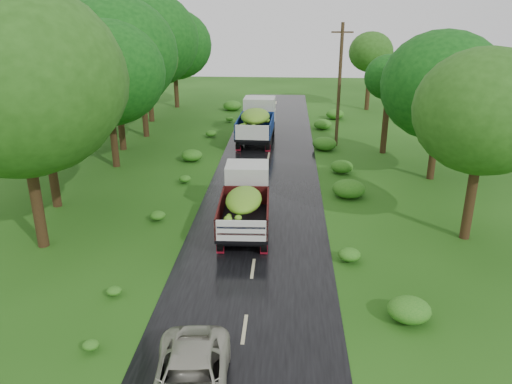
# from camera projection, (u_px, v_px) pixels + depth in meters

# --- Properties ---
(ground) EXTENTS (120.00, 120.00, 0.00)m
(ground) POSITION_uv_depth(u_px,v_px,m) (244.00, 329.00, 16.37)
(ground) COLOR #19430E
(ground) RESTS_ON ground
(road) EXTENTS (6.50, 80.00, 0.02)m
(road) POSITION_uv_depth(u_px,v_px,m) (255.00, 257.00, 21.03)
(road) COLOR black
(road) RESTS_ON ground
(road_lines) EXTENTS (0.12, 69.60, 0.00)m
(road_lines) POSITION_uv_depth(u_px,v_px,m) (256.00, 246.00, 21.96)
(road_lines) COLOR #BFB78C
(road_lines) RESTS_ON road
(truck_near) EXTENTS (2.34, 6.19, 2.57)m
(truck_near) POSITION_uv_depth(u_px,v_px,m) (245.00, 199.00, 23.36)
(truck_near) COLOR black
(truck_near) RESTS_ON ground
(truck_far) EXTENTS (2.71, 7.16, 2.98)m
(truck_far) POSITION_uv_depth(u_px,v_px,m) (257.00, 119.00, 38.36)
(truck_far) COLOR black
(truck_far) RESTS_ON ground
(car) EXTENTS (2.44, 4.60, 1.23)m
(car) POSITION_uv_depth(u_px,v_px,m) (190.00, 382.00, 13.22)
(car) COLOR #AEAC9B
(car) RESTS_ON road
(utility_pole) EXTENTS (1.54, 0.25, 8.82)m
(utility_pole) POSITION_uv_depth(u_px,v_px,m) (339.00, 85.00, 35.99)
(utility_pole) COLOR #382616
(utility_pole) RESTS_ON ground
(trees_left) EXTENTS (5.87, 35.48, 9.07)m
(trees_left) POSITION_uv_depth(u_px,v_px,m) (117.00, 58.00, 33.68)
(trees_left) COLOR black
(trees_left) RESTS_ON ground
(trees_right) EXTENTS (5.09, 32.61, 7.36)m
(trees_right) POSITION_uv_depth(u_px,v_px,m) (422.00, 81.00, 30.65)
(trees_right) COLOR black
(trees_right) RESTS_ON ground
(shrubs) EXTENTS (11.90, 44.00, 0.70)m
(shrubs) POSITION_uv_depth(u_px,v_px,m) (265.00, 179.00, 29.31)
(shrubs) COLOR #236C19
(shrubs) RESTS_ON ground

